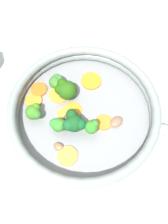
{
  "coord_description": "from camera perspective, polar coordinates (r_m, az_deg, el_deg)",
  "views": [
    {
      "loc": [
        0.2,
        -0.13,
        0.54
      ],
      "look_at": [
        0.0,
        0.0,
        0.03
      ],
      "focal_mm": 42.0,
      "sensor_mm": 36.0,
      "label": 1
    }
  ],
  "objects": [
    {
      "name": "carrot_slice_3",
      "position": [
        0.6,
        -5.47,
        3.89
      ],
      "size": [
        0.05,
        0.05,
        0.0
      ],
      "primitive_type": "cylinder",
      "rotation": [
        0.0,
        0.0,
        2.98
      ],
      "color": "orange",
      "rests_on": "skillet"
    },
    {
      "name": "carrot_slice_4",
      "position": [
        0.6,
        -10.95,
        2.47
      ],
      "size": [
        0.04,
        0.04,
        0.01
      ],
      "primitive_type": "cylinder",
      "rotation": [
        0.0,
        0.0,
        3.19
      ],
      "color": "orange",
      "rests_on": "skillet"
    },
    {
      "name": "ground_plane",
      "position": [
        0.59,
        0.0,
        -1.21
      ],
      "size": [
        4.0,
        4.0,
        0.0
      ],
      "primitive_type": "plane",
      "color": "#B5BBB8"
    },
    {
      "name": "skillet_rivet_left",
      "position": [
        0.56,
        13.14,
        -7.4
      ],
      "size": [
        0.01,
        0.01,
        0.01
      ],
      "primitive_type": "sphere",
      "color": "gray",
      "rests_on": "skillet"
    },
    {
      "name": "broccoli_floret_1",
      "position": [
        0.55,
        -5.58,
        -2.83
      ],
      "size": [
        0.03,
        0.03,
        0.04
      ],
      "color": "#6BA74D",
      "rests_on": "skillet"
    },
    {
      "name": "skillet_rim_wall",
      "position": [
        0.56,
        0.0,
        0.23
      ],
      "size": [
        0.33,
        0.33,
        0.04
      ],
      "color": "gray",
      "rests_on": "skillet"
    },
    {
      "name": "skillet",
      "position": [
        0.59,
        0.0,
        -0.92
      ],
      "size": [
        0.31,
        0.31,
        0.01
      ],
      "primitive_type": "cylinder",
      "color": "gray",
      "rests_on": "ground_plane"
    },
    {
      "name": "mushroom_piece_1",
      "position": [
        0.57,
        -2.75,
        -1.22
      ],
      "size": [
        0.03,
        0.04,
        0.01
      ],
      "primitive_type": "ellipsoid",
      "rotation": [
        0.0,
        0.0,
        1.36
      ],
      "color": "brown",
      "rests_on": "skillet"
    },
    {
      "name": "carrot_slice_8",
      "position": [
        0.62,
        1.58,
        6.79
      ],
      "size": [
        0.05,
        0.05,
        0.0
      ],
      "primitive_type": "cylinder",
      "rotation": [
        0.0,
        0.0,
        3.13
      ],
      "color": "orange",
      "rests_on": "skillet"
    },
    {
      "name": "broccoli_floret_0",
      "position": [
        0.59,
        -6.07,
        6.59
      ],
      "size": [
        0.03,
        0.03,
        0.04
      ],
      "color": "#72964C",
      "rests_on": "skillet"
    },
    {
      "name": "broccoli_floret_5",
      "position": [
        0.54,
        -2.18,
        -2.34
      ],
      "size": [
        0.05,
        0.05,
        0.05
      ],
      "color": "#8DA368",
      "rests_on": "skillet"
    },
    {
      "name": "mushroom_piece_0",
      "position": [
        0.57,
        7.07,
        -2.11
      ],
      "size": [
        0.02,
        0.03,
        0.01
      ],
      "primitive_type": "ellipsoid",
      "rotation": [
        0.0,
        0.0,
        4.77
      ],
      "color": "#825D47",
      "rests_on": "skillet"
    },
    {
      "name": "carrot_slice_2",
      "position": [
        0.58,
        -4.27,
        -0.42
      ],
      "size": [
        0.04,
        0.04,
        0.0
      ],
      "primitive_type": "cylinder",
      "rotation": [
        0.0,
        0.0,
        4.51
      ],
      "color": "orange",
      "rests_on": "skillet"
    },
    {
      "name": "carrot_slice_5",
      "position": [
        0.61,
        -9.81,
        4.85
      ],
      "size": [
        0.05,
        0.05,
        0.01
      ],
      "primitive_type": "cylinder",
      "rotation": [
        0.0,
        0.0,
        5.66
      ],
      "color": "orange",
      "rests_on": "skillet"
    },
    {
      "name": "broccoli_floret_4",
      "position": [
        0.58,
        -4.0,
        4.92
      ],
      "size": [
        0.05,
        0.05,
        0.05
      ],
      "color": "#6A8D53",
      "rests_on": "skillet"
    },
    {
      "name": "mushroom_piece_2",
      "position": [
        0.55,
        -5.55,
        -7.47
      ],
      "size": [
        0.03,
        0.02,
        0.01
      ],
      "primitive_type": "ellipsoid",
      "rotation": [
        0.0,
        0.0,
        3.65
      ],
      "color": "brown",
      "rests_on": "skillet"
    },
    {
      "name": "broccoli_floret_3",
      "position": [
        0.54,
        1.8,
        -3.17
      ],
      "size": [
        0.03,
        0.03,
        0.04
      ],
      "color": "#5F8852",
      "rests_on": "skillet"
    },
    {
      "name": "broccoli_floret_2",
      "position": [
        0.57,
        -10.82,
        -0.04
      ],
      "size": [
        0.04,
        0.04,
        0.04
      ],
      "color": "#7DAD6E",
      "rests_on": "skillet"
    },
    {
      "name": "skillet_rivet_right",
      "position": [
        0.6,
        14.27,
        0.35
      ],
      "size": [
        0.01,
        0.01,
        0.01
      ],
      "primitive_type": "sphere",
      "color": "gray",
      "rests_on": "skillet"
    },
    {
      "name": "carrot_slice_6",
      "position": [
        0.55,
        -3.61,
        -9.53
      ],
      "size": [
        0.06,
        0.06,
        0.01
      ],
      "primitive_type": "cylinder",
      "rotation": [
        0.0,
        0.0,
        2.43
      ],
      "color": "orange",
      "rests_on": "skillet"
    },
    {
      "name": "carrot_slice_1",
      "position": [
        0.57,
        4.28,
        -2.23
      ],
      "size": [
        0.05,
        0.05,
        0.01
      ],
      "primitive_type": "cylinder",
      "rotation": [
        0.0,
        0.0,
        0.74
      ],
      "color": "orange",
      "rests_on": "skillet"
    },
    {
      "name": "carrot_slice_0",
      "position": [
        0.57,
        2.23,
        -2.92
      ],
      "size": [
        0.04,
        0.04,
        0.01
      ],
      "primitive_type": "cylinder",
      "rotation": [
        0.0,
        0.0,
        2.64
      ],
      "color": "orange",
      "rests_on": "skillet"
    },
    {
      "name": "carrot_slice_7",
      "position": [
        0.58,
        -2.47,
        0.39
      ],
      "size": [
        0.05,
        0.05,
        0.0
      ],
      "primitive_type": "cylinder",
      "rotation": [
        0.0,
        0.0,
        2.83
      ],
      "color": "orange",
      "rests_on": "skillet"
    }
  ]
}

